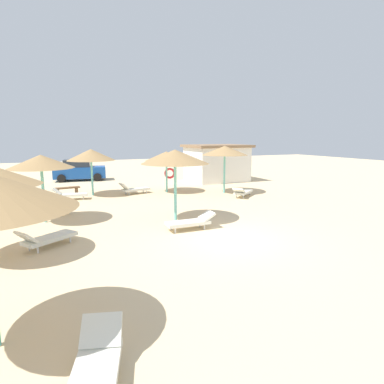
{
  "coord_description": "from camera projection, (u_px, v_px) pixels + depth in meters",
  "views": [
    {
      "loc": [
        -5.75,
        -9.5,
        3.59
      ],
      "look_at": [
        0.0,
        3.0,
        1.2
      ],
      "focal_mm": 30.26,
      "sensor_mm": 36.0,
      "label": 1
    }
  ],
  "objects": [
    {
      "name": "lounger_6",
      "position": [
        69.0,
        194.0,
        18.39
      ],
      "size": [
        1.97,
        0.94,
        0.71
      ],
      "color": "silver",
      "rests_on": "ground"
    },
    {
      "name": "lounger_1",
      "position": [
        191.0,
        222.0,
        12.53
      ],
      "size": [
        1.93,
        0.71,
        0.65
      ],
      "color": "silver",
      "rests_on": "ground"
    },
    {
      "name": "lounger_4",
      "position": [
        134.0,
        189.0,
        20.23
      ],
      "size": [
        1.97,
        1.0,
        0.75
      ],
      "color": "silver",
      "rests_on": "ground"
    },
    {
      "name": "parasol_4",
      "position": [
        166.0,
        157.0,
        20.53
      ],
      "size": [
        2.73,
        2.73,
        2.62
      ],
      "color": "#6BC6BC",
      "rests_on": "ground"
    },
    {
      "name": "lounger_7",
      "position": [
        95.0,
        370.0,
        4.57
      ],
      "size": [
        1.18,
        1.99,
        0.72
      ],
      "color": "silver",
      "rests_on": "ground"
    },
    {
      "name": "parked_car",
      "position": [
        79.0,
        170.0,
        26.28
      ],
      "size": [
        4.21,
        2.46,
        1.72
      ],
      "color": "#194C9E",
      "rests_on": "ground"
    },
    {
      "name": "lounger_5",
      "position": [
        46.0,
        238.0,
        10.49
      ],
      "size": [
        1.92,
        1.58,
        0.74
      ],
      "color": "silver",
      "rests_on": "ground"
    },
    {
      "name": "parasol_0",
      "position": [
        41.0,
        162.0,
        13.2
      ],
      "size": [
        2.62,
        2.62,
        2.84
      ],
      "color": "#6BC6BC",
      "rests_on": "ground"
    },
    {
      "name": "ground_plane",
      "position": [
        227.0,
        238.0,
        11.48
      ],
      "size": [
        80.0,
        80.0,
        0.0
      ],
      "primitive_type": "plane",
      "color": "beige"
    },
    {
      "name": "parasol_1",
      "position": [
        175.0,
        157.0,
        13.36
      ],
      "size": [
        2.84,
        2.84,
        3.04
      ],
      "color": "#6BC6BC",
      "rests_on": "ground"
    },
    {
      "name": "lounger_3",
      "position": [
        243.0,
        192.0,
        19.22
      ],
      "size": [
        1.9,
        1.67,
        0.65
      ],
      "color": "silver",
      "rests_on": "ground"
    },
    {
      "name": "bench_0",
      "position": [
        67.0,
        189.0,
        19.85
      ],
      "size": [
        1.54,
        0.58,
        0.49
      ],
      "color": "brown",
      "rests_on": "ground"
    },
    {
      "name": "beach_cabana",
      "position": [
        216.0,
        163.0,
        26.02
      ],
      "size": [
        4.69,
        3.97,
        2.9
      ],
      "color": "white",
      "rests_on": "ground"
    },
    {
      "name": "lounger_0",
      "position": [
        53.0,
        207.0,
        15.1
      ],
      "size": [
        1.92,
        1.62,
        0.68
      ],
      "color": "silver",
      "rests_on": "ground"
    },
    {
      "name": "parasol_3",
      "position": [
        225.0,
        151.0,
        20.16
      ],
      "size": [
        2.87,
        2.87,
        2.98
      ],
      "color": "#6BC6BC",
      "rests_on": "ground"
    },
    {
      "name": "parasol_6",
      "position": [
        91.0,
        155.0,
        19.43
      ],
      "size": [
        2.84,
        2.84,
        2.82
      ],
      "color": "#6BC6BC",
      "rests_on": "ground"
    }
  ]
}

